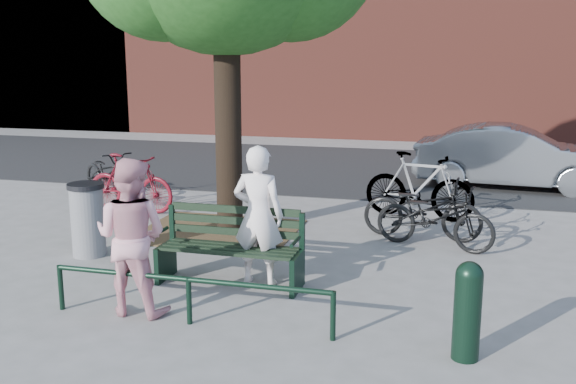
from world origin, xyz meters
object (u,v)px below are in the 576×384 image
(person_left, at_px, (258,216))
(parked_car, at_px, (513,157))
(park_bench, at_px, (231,245))
(person_right, at_px, (131,237))
(bicycle_c, at_px, (435,217))
(litter_bin, at_px, (88,219))
(bollard, at_px, (468,307))

(person_left, relative_size, parked_car, 0.42)
(park_bench, height_order, person_right, person_right)
(bicycle_c, distance_m, parked_car, 5.00)
(litter_bin, bearing_deg, parked_car, 47.01)
(park_bench, height_order, bicycle_c, park_bench)
(park_bench, distance_m, bicycle_c, 3.13)
(bicycle_c, xyz_separation_m, parked_car, (1.38, 4.80, 0.20))
(litter_bin, bearing_deg, park_bench, -12.86)
(person_right, distance_m, bollard, 3.47)
(bicycle_c, bearing_deg, litter_bin, 123.96)
(park_bench, distance_m, litter_bin, 2.34)
(park_bench, relative_size, person_left, 1.03)
(bollard, height_order, parked_car, parked_car)
(litter_bin, bearing_deg, person_right, -46.27)
(litter_bin, bearing_deg, bicycle_c, 19.22)
(park_bench, bearing_deg, bicycle_c, 42.60)
(person_right, bearing_deg, bollard, 176.79)
(bollard, height_order, litter_bin, litter_bin)
(park_bench, height_order, bollard, park_bench)
(park_bench, height_order, litter_bin, litter_bin)
(litter_bin, distance_m, parked_car, 8.75)
(bollard, xyz_separation_m, bicycle_c, (-0.43, 3.47, -0.04))
(litter_bin, height_order, bicycle_c, litter_bin)
(bicycle_c, bearing_deg, park_bench, 147.34)
(person_right, xyz_separation_m, bollard, (3.44, -0.22, -0.34))
(litter_bin, bearing_deg, bollard, -20.40)
(park_bench, height_order, parked_car, parked_car)
(person_right, relative_size, bicycle_c, 0.97)
(person_left, distance_m, bollard, 2.82)
(park_bench, distance_m, parked_car, 7.84)
(bollard, relative_size, litter_bin, 0.91)
(litter_bin, height_order, parked_car, parked_car)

